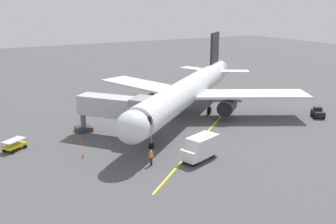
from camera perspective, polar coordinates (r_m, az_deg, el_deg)
The scene contains 13 objects.
ground_plane at distance 56.39m, azimuth 2.71°, elevation -1.02°, with size 220.00×220.00×0.00m, color #4C4C4F.
apron_lead_in_line at distance 52.35m, azimuth 6.40°, elevation -2.47°, with size 0.24×40.00×0.01m, color yellow.
airplane at distance 56.31m, azimuth 3.05°, elevation 3.17°, with size 33.84×32.10×11.50m.
jet_bridge at distance 48.35m, azimuth -7.23°, elevation 0.58°, with size 8.85×10.04×5.40m.
ground_crew_marshaller at distance 40.30m, azimuth -2.55°, elevation -6.87°, with size 0.45×0.34×1.71m.
ground_crew_wing_walker at distance 52.03m, azimuth -2.72°, elevation -1.48°, with size 0.37×0.46×1.71m.
baggage_cart_near_nose at distance 47.86m, azimuth -22.12°, elevation -4.59°, with size 2.93×2.64×1.27m.
tug_portside at distance 61.19m, azimuth 21.64°, elevation -0.10°, with size 2.50×2.75×1.50m.
box_truck_starboard_side at distance 41.65m, azimuth 4.86°, elevation -5.39°, with size 4.98×3.31×2.62m.
safety_cone_nose_left at distance 47.87m, azimuth -12.90°, elevation -4.26°, with size 0.32×0.32×0.55m, color #F2590F.
safety_cone_nose_right at distance 46.47m, azimuth -8.70°, elevation -4.65°, with size 0.32×0.32×0.55m, color #F2590F.
safety_cone_wing_port at distance 48.53m, azimuth -14.35°, elevation -4.08°, with size 0.32×0.32×0.55m, color #F2590F.
safety_cone_wing_starboard at distance 43.42m, azimuth -12.67°, elevation -6.40°, with size 0.32×0.32×0.55m, color #F2590F.
Camera 1 is at (28.70, 45.60, 16.64)m, focal length 40.49 mm.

